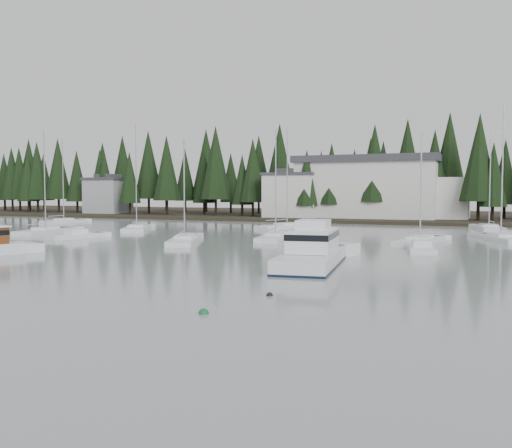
{
  "coord_description": "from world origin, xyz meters",
  "views": [
    {
      "loc": [
        15.76,
        -18.77,
        5.32
      ],
      "look_at": [
        -2.62,
        25.28,
        2.5
      ],
      "focal_mm": 40.0,
      "sensor_mm": 36.0,
      "label": 1
    }
  ],
  "objects": [
    {
      "name": "house_far_west",
      "position": [
        -60.0,
        81.0,
        4.4
      ],
      "size": [
        8.48,
        7.42,
        8.25
      ],
      "color": "#999EA0",
      "rests_on": "ground"
    },
    {
      "name": "harbor_inn",
      "position": [
        -2.96,
        82.34,
        5.78
      ],
      "size": [
        29.5,
        11.5,
        10.9
      ],
      "color": "silver",
      "rests_on": "ground"
    },
    {
      "name": "runabout_1",
      "position": [
        10.13,
        31.85,
        0.13
      ],
      "size": [
        3.14,
        5.61,
        1.42
      ],
      "rotation": [
        0.0,
        0.0,
        1.76
      ],
      "color": "silver",
      "rests_on": "ground"
    },
    {
      "name": "sailboat_1",
      "position": [
        -6.07,
        39.08,
        0.06
      ],
      "size": [
        4.15,
        10.47,
        12.47
      ],
      "rotation": [
        0.0,
        0.0,
        1.73
      ],
      "color": "silver",
      "rests_on": "ground"
    },
    {
      "name": "sailboat_4",
      "position": [
        -10.96,
        56.6,
        0.07
      ],
      "size": [
        6.67,
        10.6,
        14.35
      ],
      "rotation": [
        0.0,
        0.0,
        1.16
      ],
      "color": "silver",
      "rests_on": "ground"
    },
    {
      "name": "sailboat_12",
      "position": [
        15.26,
        63.99,
        0.08
      ],
      "size": [
        4.44,
        8.87,
        13.84
      ],
      "rotation": [
        0.0,
        0.0,
        1.77
      ],
      "color": "silver",
      "rests_on": "ground"
    },
    {
      "name": "cabin_cruiser_center",
      "position": [
        3.97,
        19.83,
        0.75
      ],
      "size": [
        5.11,
        11.98,
        4.99
      ],
      "rotation": [
        0.0,
        0.0,
        1.7
      ],
      "color": "silver",
      "rests_on": "ground"
    },
    {
      "name": "sailboat_2",
      "position": [
        9.03,
        40.12,
        0.05
      ],
      "size": [
        4.34,
        10.24,
        11.56
      ],
      "rotation": [
        0.0,
        0.0,
        1.41
      ],
      "color": "silver",
      "rests_on": "ground"
    },
    {
      "name": "sailboat_6",
      "position": [
        16.56,
        46.86,
        0.09
      ],
      "size": [
        5.96,
        9.13,
        14.73
      ],
      "rotation": [
        0.0,
        0.0,
        1.99
      ],
      "color": "silver",
      "rests_on": "ground"
    },
    {
      "name": "far_shore_land",
      "position": [
        0.0,
        97.0,
        0.0
      ],
      "size": [
        240.0,
        54.0,
        1.0
      ],
      "primitive_type": "cube",
      "color": "black",
      "rests_on": "ground"
    },
    {
      "name": "ground",
      "position": [
        0.0,
        0.0,
        0.0
      ],
      "size": [
        260.0,
        260.0,
        0.0
      ],
      "primitive_type": "plane",
      "color": "gray",
      "rests_on": "ground"
    },
    {
      "name": "runabout_0",
      "position": [
        -27.1,
        31.9,
        0.13
      ],
      "size": [
        3.95,
        7.01,
        1.42
      ],
      "rotation": [
        0.0,
        0.0,
        1.29
      ],
      "color": "silver",
      "rests_on": "ground"
    },
    {
      "name": "house_west",
      "position": [
        -18.0,
        79.0,
        4.65
      ],
      "size": [
        9.54,
        7.42,
        8.75
      ],
      "color": "silver",
      "rests_on": "ground"
    },
    {
      "name": "sailboat_11",
      "position": [
        -35.71,
        36.46,
        0.07
      ],
      "size": [
        4.29,
        10.07,
        13.34
      ],
      "rotation": [
        0.0,
        0.0,
        1.72
      ],
      "color": "silver",
      "rests_on": "ground"
    },
    {
      "name": "conifer_treeline",
      "position": [
        0.0,
        86.0,
        0.0
      ],
      "size": [
        200.0,
        22.0,
        20.0
      ],
      "primitive_type": null,
      "color": "black",
      "rests_on": "ground"
    },
    {
      "name": "sailboat_3",
      "position": [
        -48.85,
        54.68,
        0.09
      ],
      "size": [
        2.78,
        8.45,
        14.26
      ],
      "rotation": [
        0.0,
        0.0,
        1.54
      ],
      "color": "silver",
      "rests_on": "ground"
    },
    {
      "name": "sailboat_10",
      "position": [
        -27.96,
        44.8,
        0.08
      ],
      "size": [
        6.7,
        9.4,
        14.58
      ],
      "rotation": [
        0.0,
        0.0,
        2.04
      ],
      "color": "silver",
      "rests_on": "ground"
    },
    {
      "name": "mooring_buoy_green",
      "position": [
        4.29,
        2.82,
        0.0
      ],
      "size": [
        0.46,
        0.46,
        0.46
      ],
      "primitive_type": "sphere",
      "color": "#145933",
      "rests_on": "ground"
    },
    {
      "name": "sailboat_5",
      "position": [
        -13.36,
        32.03,
        0.05
      ],
      "size": [
        6.49,
        10.98,
        11.13
      ],
      "rotation": [
        0.0,
        0.0,
        1.97
      ],
      "color": "silver",
      "rests_on": "ground"
    },
    {
      "name": "mooring_buoy_dark",
      "position": [
        5.4,
        7.84,
        0.0
      ],
      "size": [
        0.35,
        0.35,
        0.35
      ],
      "primitive_type": "sphere",
      "color": "black",
      "rests_on": "ground"
    }
  ]
}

